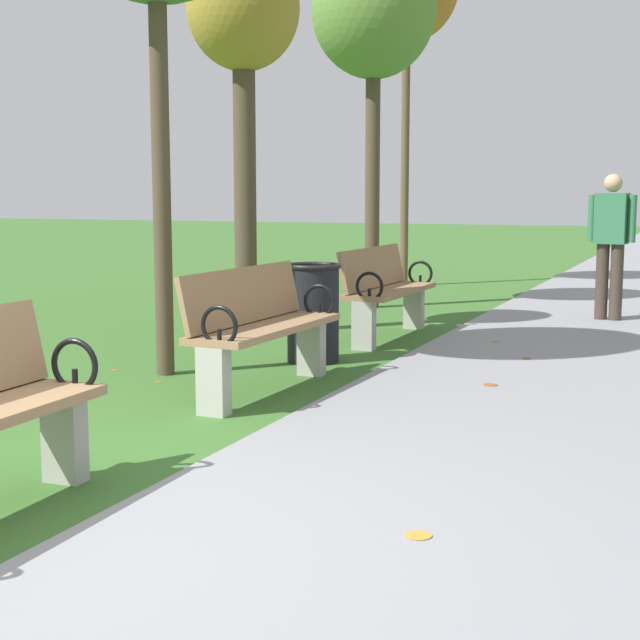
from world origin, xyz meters
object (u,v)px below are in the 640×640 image
Objects in this scene: park_bench_3 at (386,290)px; pedestrian_walking at (611,239)px; tree_2 at (243,24)px; trash_bin at (313,312)px; park_bench_2 at (261,326)px; tree_3 at (374,13)px.

park_bench_3 is 0.99× the size of pedestrian_walking.
tree_2 is 4.57× the size of trash_bin.
tree_2 is 2.37× the size of pedestrian_walking.
pedestrian_walking reaches higher than park_bench_2.
park_bench_2 is 6.06m from tree_3.
park_bench_2 is 1.00× the size of park_bench_3.
tree_2 reaches higher than park_bench_2.
tree_3 is 5.33× the size of trash_bin.
trash_bin is at bearing -119.54° from pedestrian_walking.
tree_3 is at bearing 102.33° from trash_bin.
pedestrian_walking is (2.89, -0.19, -2.66)m from tree_3.
park_bench_2 is 5.29m from pedestrian_walking.
tree_2 reaches higher than pedestrian_walking.
tree_3 is at bearing 112.81° from park_bench_3.
tree_3 is (-0.98, 2.33, 3.10)m from park_bench_3.
tree_3 reaches higher than trash_bin.
park_bench_2 and park_bench_3 have the same top height.
tree_3 is 5.02m from trash_bin.
pedestrian_walking is at bearing 48.33° from park_bench_3.
park_bench_2 is 0.36× the size of tree_3.
park_bench_3 is 0.36× the size of tree_3.
trash_bin is (-0.15, -1.48, -0.06)m from park_bench_3.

